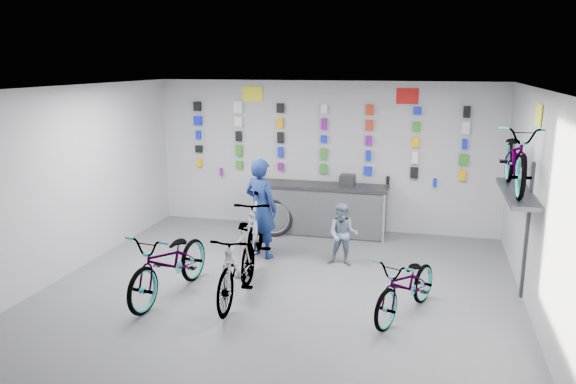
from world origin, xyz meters
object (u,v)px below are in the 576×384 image
(bike_center, at_px, (237,265))
(bike_right, at_px, (407,285))
(counter, at_px, (319,210))
(customer, at_px, (343,235))
(bike_service, at_px, (255,229))
(clerk, at_px, (261,208))
(bike_left, at_px, (170,263))

(bike_center, relative_size, bike_right, 1.07)
(counter, distance_m, bike_center, 3.55)
(bike_center, height_order, customer, bike_center)
(bike_right, height_order, bike_service, bike_service)
(bike_right, distance_m, customer, 2.08)
(counter, xyz_separation_m, customer, (0.74, -1.67, 0.05))
(bike_service, xyz_separation_m, customer, (1.46, 0.26, -0.07))
(bike_service, height_order, clerk, clerk)
(counter, relative_size, bike_center, 1.51)
(counter, height_order, clerk, clerk)
(bike_left, distance_m, bike_service, 1.83)
(bike_right, xyz_separation_m, customer, (-1.14, 1.74, 0.10))
(bike_right, height_order, clerk, clerk)
(counter, xyz_separation_m, bike_left, (-1.49, -3.59, 0.03))
(bike_center, distance_m, bike_right, 2.37)
(counter, bearing_deg, bike_right, -61.22)
(bike_right, bearing_deg, bike_left, -153.61)
(bike_center, bearing_deg, customer, 53.95)
(clerk, height_order, customer, clerk)
(bike_service, bearing_deg, bike_right, -40.64)
(bike_left, distance_m, bike_right, 3.37)
(counter, xyz_separation_m, bike_center, (-0.49, -3.51, 0.05))
(bike_center, distance_m, clerk, 1.96)
(counter, xyz_separation_m, clerk, (-0.72, -1.59, 0.39))
(clerk, bearing_deg, counter, -93.00)
(bike_right, bearing_deg, bike_service, 173.70)
(bike_left, bearing_deg, bike_right, 10.05)
(bike_right, bearing_deg, clerk, 168.24)
(clerk, distance_m, customer, 1.50)
(clerk, bearing_deg, bike_left, 90.41)
(bike_center, distance_m, bike_service, 1.59)
(bike_left, bearing_deg, clerk, 76.00)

